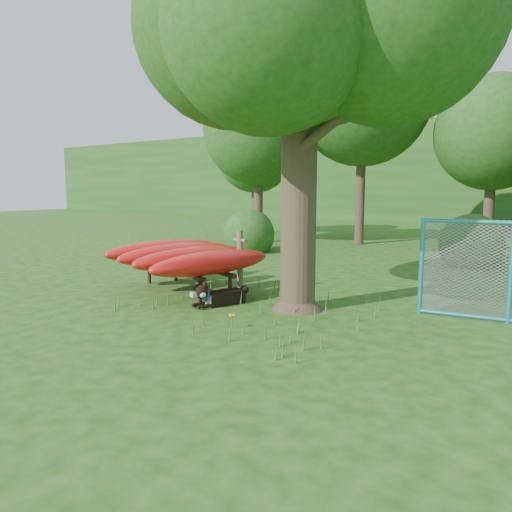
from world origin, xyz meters
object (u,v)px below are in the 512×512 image
Objects in this scene: kayak_rack at (186,256)px; husky_dog at (217,296)px; oak_tree at (301,4)px; fence_section at (511,272)px.

kayak_rack is 3.07× the size of husky_dog.
husky_dog is at bearing -4.64° from kayak_rack.
oak_tree is 6.66× the size of husky_dog.
oak_tree is at bearing -168.45° from fence_section.
fence_section is (4.71, 2.09, 0.67)m from husky_dog.
fence_section is at bearing 31.66° from kayak_rack.
fence_section reaches higher than husky_dog.
husky_dog is (-1.34, -0.77, -5.22)m from oak_tree.
kayak_rack is 1.67m from husky_dog.
oak_tree reaches higher than fence_section.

